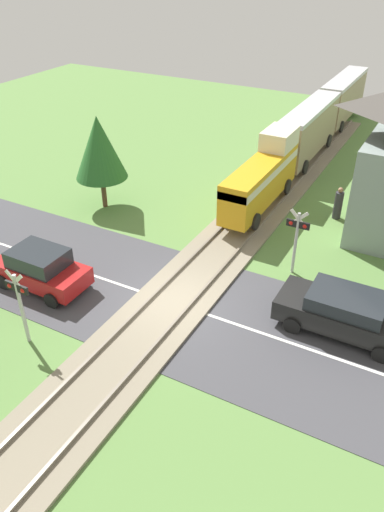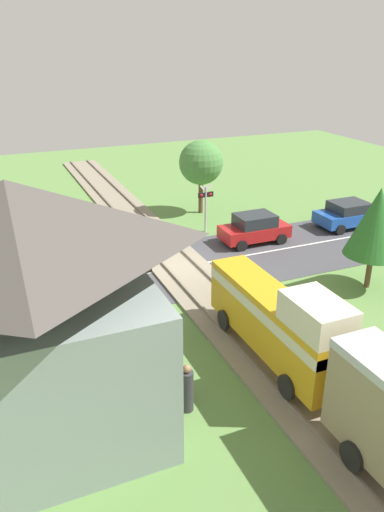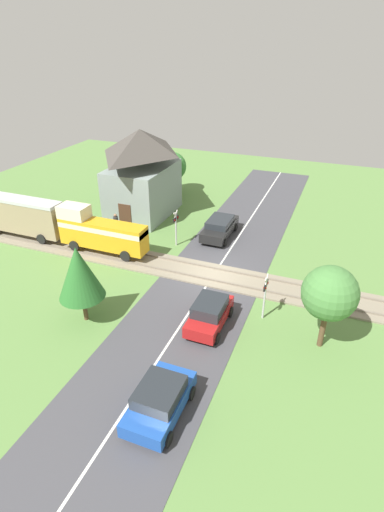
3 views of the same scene
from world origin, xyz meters
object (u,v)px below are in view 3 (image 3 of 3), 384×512
object	(u,v)px
crossing_signal_east_approach	(176,223)
train	(13,214)
station_building	(142,174)
car_far_side	(220,227)
crossing_signal_west_approach	(265,291)
car_behind_queue	(160,400)
pedestrian_by_station	(116,224)
car_near_crossing	(210,313)

from	to	relation	value
crossing_signal_east_approach	train	bearing A→B (deg)	104.55
crossing_signal_east_approach	station_building	xyz separation A→B (m)	(4.42, 4.96, 1.82)
crossing_signal_east_approach	station_building	world-z (taller)	station_building
car_far_side	crossing_signal_west_approach	xyz separation A→B (m)	(-8.93, -5.43, 0.99)
car_behind_queue	station_building	xyz separation A→B (m)	(18.62, 10.39, 2.81)
car_behind_queue	pedestrian_by_station	size ratio (longest dim) A/B	2.36
crossing_signal_west_approach	crossing_signal_east_approach	distance (m)	10.18
crossing_signal_east_approach	pedestrian_by_station	xyz separation A→B (m)	(0.35, 5.34, -1.06)
car_far_side	car_near_crossing	bearing A→B (deg)	-164.85
car_near_crossing	car_behind_queue	bearing A→B (deg)	-180.00
train	car_far_side	xyz separation A→B (m)	(5.77, -14.72, -1.10)
car_far_side	car_behind_queue	bearing A→B (deg)	-170.28
station_building	crossing_signal_east_approach	bearing A→B (deg)	-131.70
car_far_side	pedestrian_by_station	world-z (taller)	pedestrian_by_station
train	car_behind_queue	xyz separation A→B (m)	(-11.04, -17.60, -1.10)
crossing_signal_west_approach	crossing_signal_east_approach	size ratio (longest dim) A/B	1.00
crossing_signal_west_approach	station_building	bearing A→B (deg)	50.30
car_far_side	crossing_signal_west_approach	world-z (taller)	crossing_signal_west_approach
car_behind_queue	crossing_signal_west_approach	xyz separation A→B (m)	(7.88, -2.55, 0.99)
station_building	pedestrian_by_station	xyz separation A→B (m)	(-4.07, 0.38, -2.88)
train	car_far_side	bearing A→B (deg)	-68.59
car_near_crossing	car_behind_queue	distance (m)	6.18
car_far_side	car_behind_queue	world-z (taller)	car_behind_queue
car_near_crossing	crossing_signal_east_approach	distance (m)	9.73
pedestrian_by_station	crossing_signal_east_approach	bearing A→B (deg)	-93.75
train	crossing_signal_east_approach	bearing A→B (deg)	-75.45
car_far_side	crossing_signal_east_approach	world-z (taller)	crossing_signal_east_approach
crossing_signal_east_approach	car_near_crossing	bearing A→B (deg)	-145.91
train	car_behind_queue	bearing A→B (deg)	-122.10
car_behind_queue	crossing_signal_east_approach	bearing A→B (deg)	20.92
car_behind_queue	crossing_signal_east_approach	size ratio (longest dim) A/B	1.34
car_near_crossing	train	bearing A→B (deg)	74.56
car_far_side	crossing_signal_west_approach	distance (m)	10.50
crossing_signal_west_approach	station_building	xyz separation A→B (m)	(10.74, 12.94, 1.82)
crossing_signal_east_approach	pedestrian_by_station	world-z (taller)	crossing_signal_east_approach
crossing_signal_east_approach	crossing_signal_west_approach	bearing A→B (deg)	-128.39
car_behind_queue	crossing_signal_west_approach	distance (m)	8.34
car_far_side	car_behind_queue	xyz separation A→B (m)	(-16.82, -2.88, -0.00)
train	car_near_crossing	size ratio (longest dim) A/B	6.04
car_behind_queue	crossing_signal_east_approach	xyz separation A→B (m)	(14.20, 5.43, 0.99)
pedestrian_by_station	car_near_crossing	bearing A→B (deg)	-127.87
station_building	train	bearing A→B (deg)	136.45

